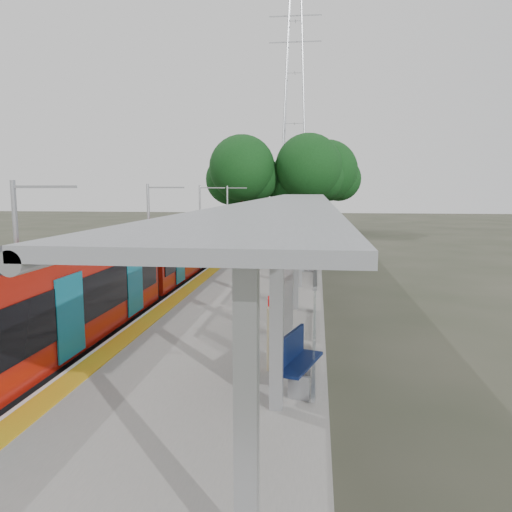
{
  "coord_description": "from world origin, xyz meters",
  "views": [
    {
      "loc": [
        2.71,
        -7.0,
        5.15
      ],
      "look_at": [
        0.17,
        13.85,
        2.3
      ],
      "focal_mm": 35.0,
      "sensor_mm": 36.0,
      "label": 1
    }
  ],
  "objects_px": {
    "bench_near": "(295,359)",
    "litter_bin": "(290,263)",
    "train": "(126,270)",
    "bench_mid": "(310,260)",
    "info_pillar_near": "(275,338)",
    "info_pillar_far": "(278,246)",
    "bench_far": "(315,238)"
  },
  "relations": [
    {
      "from": "bench_near",
      "to": "litter_bin",
      "type": "height_order",
      "value": "bench_near"
    },
    {
      "from": "train",
      "to": "bench_mid",
      "type": "bearing_deg",
      "value": 46.7
    },
    {
      "from": "train",
      "to": "info_pillar_near",
      "type": "relative_size",
      "value": 15.99
    },
    {
      "from": "info_pillar_far",
      "to": "bench_near",
      "type": "bearing_deg",
      "value": -91.22
    },
    {
      "from": "info_pillar_far",
      "to": "litter_bin",
      "type": "height_order",
      "value": "info_pillar_far"
    },
    {
      "from": "bench_near",
      "to": "info_pillar_far",
      "type": "bearing_deg",
      "value": 112.24
    },
    {
      "from": "bench_mid",
      "to": "bench_far",
      "type": "height_order",
      "value": "bench_far"
    },
    {
      "from": "bench_far",
      "to": "info_pillar_near",
      "type": "bearing_deg",
      "value": -81.93
    },
    {
      "from": "bench_near",
      "to": "info_pillar_near",
      "type": "distance_m",
      "value": 1.05
    },
    {
      "from": "info_pillar_far",
      "to": "bench_far",
      "type": "bearing_deg",
      "value": 66.17
    },
    {
      "from": "info_pillar_far",
      "to": "train",
      "type": "bearing_deg",
      "value": -120.8
    },
    {
      "from": "train",
      "to": "info_pillar_near",
      "type": "xyz_separation_m",
      "value": [
        6.31,
        -7.07,
        -0.3
      ]
    },
    {
      "from": "info_pillar_far",
      "to": "litter_bin",
      "type": "distance_m",
      "value": 5.0
    },
    {
      "from": "bench_mid",
      "to": "bench_far",
      "type": "relative_size",
      "value": 0.87
    },
    {
      "from": "train",
      "to": "bench_near",
      "type": "height_order",
      "value": "train"
    },
    {
      "from": "bench_mid",
      "to": "bench_far",
      "type": "xyz_separation_m",
      "value": [
        0.19,
        10.64,
        0.08
      ]
    },
    {
      "from": "bench_far",
      "to": "info_pillar_near",
      "type": "relative_size",
      "value": 0.99
    },
    {
      "from": "bench_mid",
      "to": "train",
      "type": "bearing_deg",
      "value": -112.78
    },
    {
      "from": "train",
      "to": "info_pillar_far",
      "type": "height_order",
      "value": "train"
    },
    {
      "from": "bench_mid",
      "to": "info_pillar_near",
      "type": "distance_m",
      "value": 14.42
    },
    {
      "from": "bench_mid",
      "to": "info_pillar_near",
      "type": "relative_size",
      "value": 0.86
    },
    {
      "from": "train",
      "to": "info_pillar_far",
      "type": "xyz_separation_m",
      "value": [
        4.99,
        11.14,
        -0.3
      ]
    },
    {
      "from": "train",
      "to": "bench_mid",
      "type": "relative_size",
      "value": 18.56
    },
    {
      "from": "bench_near",
      "to": "bench_mid",
      "type": "bearing_deg",
      "value": 106.43
    },
    {
      "from": "bench_mid",
      "to": "info_pillar_near",
      "type": "height_order",
      "value": "info_pillar_near"
    },
    {
      "from": "train",
      "to": "bench_near",
      "type": "bearing_deg",
      "value": -49.49
    },
    {
      "from": "info_pillar_near",
      "to": "bench_near",
      "type": "bearing_deg",
      "value": -46.83
    },
    {
      "from": "bench_far",
      "to": "bench_near",
      "type": "bearing_deg",
      "value": -80.75
    },
    {
      "from": "bench_near",
      "to": "info_pillar_near",
      "type": "xyz_separation_m",
      "value": [
        -0.51,
        0.91,
        0.14
      ]
    },
    {
      "from": "bench_near",
      "to": "bench_mid",
      "type": "xyz_separation_m",
      "value": [
        0.1,
        15.31,
        -0.09
      ]
    },
    {
      "from": "train",
      "to": "litter_bin",
      "type": "distance_m",
      "value": 8.63
    },
    {
      "from": "train",
      "to": "info_pillar_far",
      "type": "bearing_deg",
      "value": 65.87
    }
  ]
}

